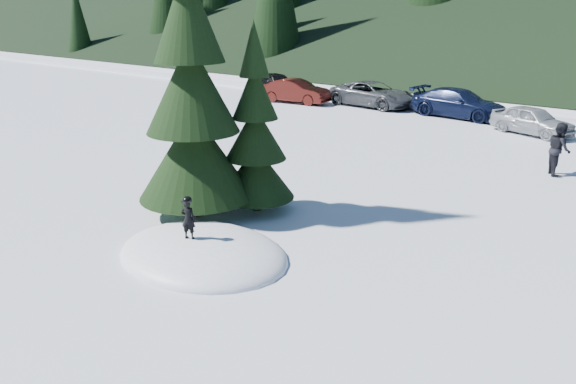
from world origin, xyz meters
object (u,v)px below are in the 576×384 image
Objects in this scene: spruce_short at (256,140)px; car_4 at (532,120)px; adult_0 at (559,149)px; spruce_tall at (192,99)px; car_2 at (373,94)px; car_1 at (296,91)px; child_skier at (188,219)px; car_0 at (277,84)px; car_3 at (459,103)px.

car_4 is at bearing 79.70° from spruce_short.
spruce_short is 11.12m from adult_0.
spruce_short is (1.00, 1.40, -1.22)m from spruce_tall.
spruce_short is at bearing -154.29° from car_2.
spruce_tall is 4.61× the size of adult_0.
car_1 is (-11.37, 15.93, -1.38)m from spruce_short.
car_2 is at bearing 107.28° from spruce_tall.
child_skier is 0.22× the size of car_0.
car_1 is 4.78m from car_2.
car_2 is 5.41m from car_3.
car_3 is at bearing 95.04° from spruce_short.
car_2 is 1.37× the size of car_4.
adult_0 reaches higher than car_4.
car_2 is 10.05m from car_4.
spruce_tall is 17.84m from car_4.
car_1 is 0.83× the size of car_2.
car_3 is (-2.59, 21.20, -0.20)m from child_skier.
child_skier reaches higher than car_4.
spruce_short reaches higher than car_1.
spruce_tall reaches higher than adult_0.
spruce_short reaches higher than car_0.
car_3 is at bearing 9.11° from adult_0.
spruce_tall reaches higher than car_2.
car_2 is (-6.97, 17.80, -1.36)m from spruce_short.
car_0 is 13.06m from car_3.
spruce_short reaches higher than child_skier.
car_4 is (3.87, 17.21, -2.66)m from spruce_tall.
adult_0 is at bearing -134.70° from car_3.
car_2 reaches higher than child_skier.
spruce_tall is at bearing -127.98° from car_0.
car_0 is at bearing 94.06° from car_2.
car_1 is at bearing -80.13° from child_skier.
child_skier is 0.18× the size of car_3.
spruce_short is 2.88× the size of adult_0.
car_3 is (13.06, -0.08, 0.02)m from car_0.
spruce_tall is 19.34m from car_3.
adult_0 reaches higher than car_1.
spruce_tall is at bearing -158.40° from car_2.
car_1 is 9.97m from car_3.
car_4 is (9.85, -2.00, -0.08)m from car_2.
adult_0 reaches higher than car_2.
spruce_short reaches higher than car_4.
spruce_tall is 1.64× the size of car_3.
spruce_short is 1.24× the size of car_0.
car_3 reaches higher than car_0.
car_4 is at bearing -109.69° from car_3.
car_0 is (-13.62, 19.24, -2.58)m from spruce_tall.
child_skier is (2.02, -2.04, -2.36)m from spruce_tall.
spruce_tall reaches higher than car_0.
spruce_tall is at bearing 116.22° from adult_0.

